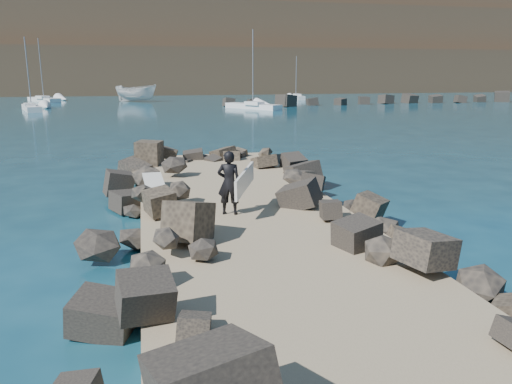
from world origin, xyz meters
TOP-DOWN VIEW (x-y plane):
  - ground at (0.00, 0.00)m, footprint 800.00×800.00m
  - jetty at (0.00, -2.00)m, footprint 6.00×26.00m
  - riprap_left at (-2.90, -1.50)m, footprint 2.60×22.00m
  - riprap_right at (2.90, -1.50)m, footprint 2.60×22.00m
  - breakwater_secondary at (35.00, 55.00)m, footprint 52.00×4.00m
  - headland at (10.00, 160.00)m, footprint 360.00×140.00m
  - surfboard_resting at (-2.52, 1.45)m, footprint 0.79×2.39m
  - boat_imported at (-3.62, 69.46)m, footprint 7.45×5.42m
  - surfer_with_board at (-0.45, 0.19)m, footprint 1.32×2.11m
  - sailboat_a at (-15.94, 52.33)m, footprint 3.62×7.46m
  - sailboat_f at (37.44, 95.22)m, footprint 1.82×5.53m
  - sailboat_c at (11.03, 49.52)m, footprint 6.22×7.84m
  - sailboat_d at (23.21, 70.44)m, footprint 1.54×6.07m
  - sailboat_e at (-17.93, 72.08)m, footprint 6.04×7.90m

SIDE VIEW (x-z plane):
  - ground at x=0.00m, z-range 0.00..0.00m
  - jetty at x=0.00m, z-range 0.00..0.60m
  - sailboat_c at x=11.03m, z-range -4.58..5.28m
  - sailboat_e at x=-17.93m, z-range -4.57..5.26m
  - sailboat_a at x=-15.94m, z-range -4.04..4.74m
  - sailboat_d at x=23.21m, z-range -3.34..4.04m
  - sailboat_f at x=37.44m, z-range -3.01..3.71m
  - riprap_left at x=-2.90m, z-range 0.00..1.00m
  - riprap_right at x=2.90m, z-range 0.00..1.00m
  - breakwater_secondary at x=35.00m, z-range 0.00..1.20m
  - surfboard_resting at x=-2.52m, z-range 1.00..1.08m
  - boat_imported at x=-3.62m, z-range 0.00..2.70m
  - surfer_with_board at x=-0.45m, z-range 0.61..2.44m
  - headland at x=10.00m, z-range 0.00..32.00m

